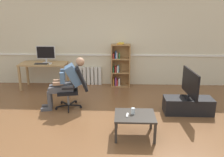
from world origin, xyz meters
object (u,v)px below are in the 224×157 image
Objects in this scene: tv_stand at (188,105)px; spare_remote at (127,115)px; radiator at (88,76)px; bookshelf at (120,66)px; office_chair at (74,86)px; imac_monitor at (46,53)px; keyboard at (41,64)px; person_seated at (67,82)px; coffee_table at (135,117)px; computer_desk at (44,66)px; computer_mouse at (51,63)px; tv_screen at (190,84)px; drinking_glass at (133,111)px.

tv_stand is 1.75m from spare_remote.
bookshelf is at bearing -5.89° from radiator.
office_chair is 6.52× the size of spare_remote.
bookshelf is (2.14, 0.21, -0.42)m from imac_monitor.
keyboard is 1.63m from person_seated.
office_chair is 0.21m from person_seated.
imac_monitor is at bearing 132.11° from coffee_table.
imac_monitor reaches higher than coffee_table.
keyboard is at bearing 158.80° from tv_stand.
person_seated is 7.99× the size of spare_remote.
computer_desk is 0.30m from computer_mouse.
tv_stand is at bearing -38.46° from radiator.
bookshelf reaches higher than computer_desk.
computer_desk reaches higher than radiator.
keyboard is 0.45× the size of radiator.
computer_mouse is 3.85m from tv_stand.
computer_mouse is at bearing -152.85° from radiator.
radiator is at bearing 174.11° from bookshelf.
computer_desk is 1.35m from radiator.
computer_mouse is at bearing -42.35° from spare_remote.
bookshelf is 1.24× the size of tv_stand.
person_seated is 1.13× the size of tv_stand.
office_chair is at bearing -46.34° from keyboard.
bookshelf is at bearing 135.87° from office_chair.
tv_stand is (1.54, -1.89, -0.44)m from bookshelf.
tv_screen reaches higher than radiator.
spare_remote is (1.21, -1.28, -0.10)m from office_chair.
tv_stand is (2.76, -0.20, -0.46)m from person_seated.
radiator is at bearing 160.24° from person_seated.
person_seated is at bearing -58.11° from imac_monitor.
radiator is at bearing 141.54° from tv_stand.
coffee_table is at bearing 125.89° from tv_screen.
computer_desk reaches higher than tv_stand.
radiator is 1.78m from office_chair.
drinking_glass is (2.40, -2.65, -0.56)m from imac_monitor.
tv_screen is at bearing -50.77° from bookshelf.
computer_mouse is 0.09× the size of tv_stand.
computer_desk is 1.40× the size of tv_screen.
imac_monitor is at bearing -165.06° from radiator.
computer_desk is 1.01× the size of bookshelf.
imac_monitor is at bearing -42.21° from spare_remote.
imac_monitor is 1.43m from radiator.
bookshelf is 1.97m from office_chair.
office_chair reaches higher than computer_mouse.
office_chair reaches higher than tv_stand.
person_seated reaches higher than radiator.
drinking_glass is (0.27, -2.86, -0.15)m from bookshelf.
imac_monitor is 0.56× the size of office_chair.
computer_desk is at bearing 63.53° from tv_screen.
person_seated is at bearing -59.89° from computer_mouse.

